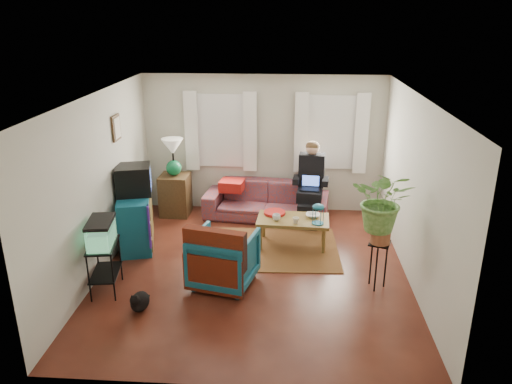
# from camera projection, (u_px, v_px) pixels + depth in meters

# --- Properties ---
(floor) EXTENTS (4.50, 5.00, 0.01)m
(floor) POSITION_uv_depth(u_px,v_px,m) (254.00, 269.00, 7.52)
(floor) COLOR #4F2B14
(floor) RESTS_ON ground
(ceiling) EXTENTS (4.50, 5.00, 0.01)m
(ceiling) POSITION_uv_depth(u_px,v_px,m) (254.00, 96.00, 6.63)
(ceiling) COLOR white
(ceiling) RESTS_ON wall_back
(wall_back) EXTENTS (4.50, 0.01, 2.60)m
(wall_back) POSITION_uv_depth(u_px,v_px,m) (264.00, 144.00, 9.42)
(wall_back) COLOR silver
(wall_back) RESTS_ON floor
(wall_front) EXTENTS (4.50, 0.01, 2.60)m
(wall_front) POSITION_uv_depth(u_px,v_px,m) (235.00, 276.00, 4.73)
(wall_front) COLOR silver
(wall_front) RESTS_ON floor
(wall_left) EXTENTS (0.01, 5.00, 2.60)m
(wall_left) POSITION_uv_depth(u_px,v_px,m) (99.00, 185.00, 7.22)
(wall_left) COLOR silver
(wall_left) RESTS_ON floor
(wall_right) EXTENTS (0.01, 5.00, 2.60)m
(wall_right) POSITION_uv_depth(u_px,v_px,m) (415.00, 192.00, 6.93)
(wall_right) COLOR silver
(wall_right) RESTS_ON floor
(window_left) EXTENTS (1.08, 0.04, 1.38)m
(window_left) POSITION_uv_depth(u_px,v_px,m) (221.00, 131.00, 9.37)
(window_left) COLOR white
(window_left) RESTS_ON wall_back
(window_right) EXTENTS (1.08, 0.04, 1.38)m
(window_right) POSITION_uv_depth(u_px,v_px,m) (331.00, 132.00, 9.24)
(window_right) COLOR white
(window_right) RESTS_ON wall_back
(curtains_left) EXTENTS (1.36, 0.06, 1.50)m
(curtains_left) POSITION_uv_depth(u_px,v_px,m) (221.00, 132.00, 9.29)
(curtains_left) COLOR white
(curtains_left) RESTS_ON wall_back
(curtains_right) EXTENTS (1.36, 0.06, 1.50)m
(curtains_right) POSITION_uv_depth(u_px,v_px,m) (331.00, 133.00, 9.16)
(curtains_right) COLOR white
(curtains_right) RESTS_ON wall_back
(picture_frame) EXTENTS (0.04, 0.32, 0.40)m
(picture_frame) POSITION_uv_depth(u_px,v_px,m) (117.00, 128.00, 7.79)
(picture_frame) COLOR #3D2616
(picture_frame) RESTS_ON wall_left
(area_rug) EXTENTS (2.06, 1.67, 0.01)m
(area_rug) POSITION_uv_depth(u_px,v_px,m) (276.00, 249.00, 8.16)
(area_rug) COLOR brown
(area_rug) RESTS_ON floor
(sofa) EXTENTS (2.36, 1.16, 0.89)m
(sofa) POSITION_uv_depth(u_px,v_px,m) (266.00, 195.00, 9.29)
(sofa) COLOR brown
(sofa) RESTS_ON floor
(seated_person) EXTENTS (0.65, 0.76, 1.35)m
(seated_person) POSITION_uv_depth(u_px,v_px,m) (311.00, 186.00, 9.06)
(seated_person) COLOR black
(seated_person) RESTS_ON sofa
(side_table) EXTENTS (0.55, 0.55, 0.78)m
(side_table) POSITION_uv_depth(u_px,v_px,m) (175.00, 195.00, 9.45)
(side_table) COLOR #372514
(side_table) RESTS_ON floor
(table_lamp) EXTENTS (0.41, 0.41, 0.71)m
(table_lamp) POSITION_uv_depth(u_px,v_px,m) (173.00, 158.00, 9.20)
(table_lamp) COLOR white
(table_lamp) RESTS_ON side_table
(dresser) EXTENTS (0.72, 1.08, 0.89)m
(dresser) POSITION_uv_depth(u_px,v_px,m) (135.00, 221.00, 8.12)
(dresser) COLOR #125A6F
(dresser) RESTS_ON floor
(crt_tv) EXTENTS (0.65, 0.61, 0.47)m
(crt_tv) POSITION_uv_depth(u_px,v_px,m) (134.00, 180.00, 7.99)
(crt_tv) COLOR black
(crt_tv) RESTS_ON dresser
(aquarium_stand) EXTENTS (0.44, 0.68, 0.70)m
(aquarium_stand) POSITION_uv_depth(u_px,v_px,m) (105.00, 268.00, 6.84)
(aquarium_stand) COLOR black
(aquarium_stand) RESTS_ON floor
(aquarium) EXTENTS (0.40, 0.61, 0.37)m
(aquarium) POSITION_uv_depth(u_px,v_px,m) (101.00, 232.00, 6.66)
(aquarium) COLOR #7FD899
(aquarium) RESTS_ON aquarium_stand
(black_cat) EXTENTS (0.27, 0.38, 0.31)m
(black_cat) POSITION_uv_depth(u_px,v_px,m) (140.00, 300.00, 6.45)
(black_cat) COLOR black
(black_cat) RESTS_ON floor
(armchair) EXTENTS (1.00, 0.96, 0.86)m
(armchair) POSITION_uv_depth(u_px,v_px,m) (224.00, 256.00, 7.01)
(armchair) COLOR #104D62
(armchair) RESTS_ON floor
(serape_throw) EXTENTS (0.88, 0.40, 0.71)m
(serape_throw) POSITION_uv_depth(u_px,v_px,m) (214.00, 255.00, 6.65)
(serape_throw) COLOR #9E0A0A
(serape_throw) RESTS_ON armchair
(coffee_table) EXTENTS (1.20, 0.70, 0.48)m
(coffee_table) POSITION_uv_depth(u_px,v_px,m) (293.00, 232.00, 8.22)
(coffee_table) COLOR brown
(coffee_table) RESTS_ON floor
(cup_a) EXTENTS (0.14, 0.14, 0.10)m
(cup_a) POSITION_uv_depth(u_px,v_px,m) (276.00, 217.00, 8.05)
(cup_a) COLOR white
(cup_a) RESTS_ON coffee_table
(cup_b) EXTENTS (0.11, 0.11, 0.10)m
(cup_b) POSITION_uv_depth(u_px,v_px,m) (296.00, 220.00, 7.94)
(cup_b) COLOR beige
(cup_b) RESTS_ON coffee_table
(bowl) EXTENTS (0.24, 0.24, 0.06)m
(bowl) POSITION_uv_depth(u_px,v_px,m) (313.00, 215.00, 8.19)
(bowl) COLOR white
(bowl) RESTS_ON coffee_table
(snack_tray) EXTENTS (0.38, 0.38, 0.04)m
(snack_tray) POSITION_uv_depth(u_px,v_px,m) (275.00, 213.00, 8.32)
(snack_tray) COLOR #B21414
(snack_tray) RESTS_ON coffee_table
(birdcage) EXTENTS (0.20, 0.20, 0.34)m
(birdcage) POSITION_uv_depth(u_px,v_px,m) (318.00, 214.00, 7.89)
(birdcage) COLOR #115B6B
(birdcage) RESTS_ON coffee_table
(plant_stand) EXTENTS (0.37, 0.37, 0.70)m
(plant_stand) POSITION_uv_depth(u_px,v_px,m) (378.00, 265.00, 6.92)
(plant_stand) COLOR black
(plant_stand) RESTS_ON floor
(potted_plant) EXTENTS (0.97, 0.90, 0.88)m
(potted_plant) POSITION_uv_depth(u_px,v_px,m) (383.00, 210.00, 6.64)
(potted_plant) COLOR #599947
(potted_plant) RESTS_ON plant_stand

